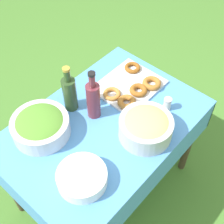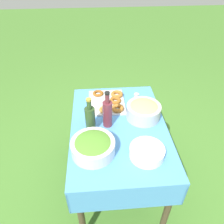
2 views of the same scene
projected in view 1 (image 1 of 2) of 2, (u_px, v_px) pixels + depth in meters
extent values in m
plane|color=#477A2D|center=(106.00, 186.00, 2.28)|extent=(14.00, 14.00, 0.00)
cube|color=#4C8CD1|center=(104.00, 126.00, 1.72)|extent=(1.13, 0.76, 0.02)
cube|color=#4C8CD1|center=(60.00, 106.00, 1.98)|extent=(1.13, 0.01, 0.22)
cube|color=#4C8CD1|center=(156.00, 177.00, 1.65)|extent=(1.13, 0.01, 0.22)
cube|color=#4C8CD1|center=(160.00, 87.00, 2.08)|extent=(0.01, 0.76, 0.22)
cube|color=#4C8CD1|center=(28.00, 207.00, 1.55)|extent=(0.01, 0.76, 0.22)
cylinder|color=#473828|center=(118.00, 94.00, 2.39)|extent=(0.05, 0.05, 0.71)
cylinder|color=#473828|center=(10.00, 184.00, 1.90)|extent=(0.05, 0.05, 0.71)
cylinder|color=#473828|center=(190.00, 139.00, 2.11)|extent=(0.05, 0.05, 0.71)
cylinder|color=silver|center=(41.00, 127.00, 1.64)|extent=(0.31, 0.31, 0.10)
ellipsoid|color=#51892D|center=(40.00, 123.00, 1.61)|extent=(0.27, 0.27, 0.07)
cylinder|color=#B2B7BC|center=(146.00, 128.00, 1.62)|extent=(0.28, 0.28, 0.12)
ellipsoid|color=tan|center=(146.00, 123.00, 1.59)|extent=(0.25, 0.25, 0.07)
cube|color=silver|center=(129.00, 86.00, 1.89)|extent=(0.38, 0.32, 0.02)
torus|color=#B27533|center=(112.00, 94.00, 1.82)|extent=(0.14, 0.14, 0.03)
torus|color=brown|center=(133.00, 68.00, 1.97)|extent=(0.12, 0.12, 0.03)
torus|color=#A36628|center=(127.00, 102.00, 1.77)|extent=(0.12, 0.12, 0.03)
torus|color=#A36628|center=(152.00, 83.00, 1.87)|extent=(0.16, 0.16, 0.03)
torus|color=#93561E|center=(138.00, 90.00, 1.83)|extent=(0.15, 0.15, 0.03)
cylinder|color=white|center=(82.00, 181.00, 1.48)|extent=(0.24, 0.24, 0.01)
cylinder|color=white|center=(82.00, 180.00, 1.48)|extent=(0.24, 0.24, 0.01)
cylinder|color=white|center=(82.00, 178.00, 1.47)|extent=(0.24, 0.24, 0.01)
cylinder|color=white|center=(82.00, 177.00, 1.46)|extent=(0.24, 0.24, 0.01)
cylinder|color=white|center=(82.00, 176.00, 1.45)|extent=(0.24, 0.24, 0.01)
cylinder|color=white|center=(82.00, 175.00, 1.44)|extent=(0.24, 0.24, 0.01)
cylinder|color=#2D4723|center=(70.00, 94.00, 1.71)|extent=(0.08, 0.08, 0.21)
cylinder|color=#2D4723|center=(67.00, 76.00, 1.61)|extent=(0.03, 0.03, 0.07)
cylinder|color=#A58C33|center=(66.00, 69.00, 1.57)|extent=(0.04, 0.04, 0.02)
cylinder|color=maroon|center=(93.00, 101.00, 1.67)|extent=(0.08, 0.08, 0.22)
cylinder|color=maroon|center=(92.00, 81.00, 1.56)|extent=(0.03, 0.03, 0.08)
cylinder|color=black|center=(92.00, 74.00, 1.52)|extent=(0.04, 0.04, 0.02)
cylinder|color=white|center=(167.00, 105.00, 1.76)|extent=(0.04, 0.04, 0.07)
cylinder|color=silver|center=(168.00, 100.00, 1.73)|extent=(0.05, 0.05, 0.01)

